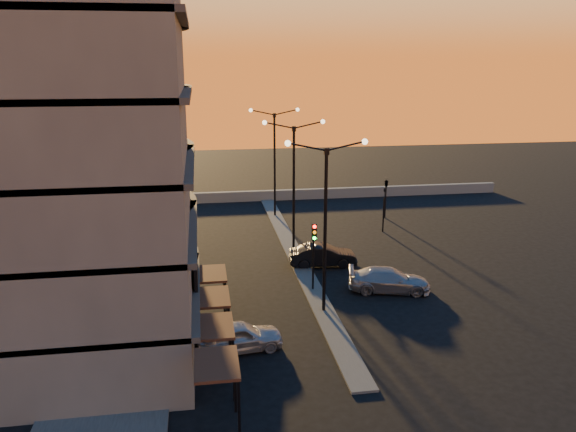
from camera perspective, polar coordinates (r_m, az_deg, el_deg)
The scene contains 14 objects.
ground at distance 31.41m, azimuth 3.64°, elevation -9.68°, with size 120.00×120.00×0.00m, color black.
sidewalk_west at distance 34.63m, azimuth -15.26°, elevation -7.65°, with size 5.00×40.00×0.12m, color #474644.
median at distance 40.49m, azimuth 0.57°, elevation -3.67°, with size 1.20×36.00×0.12m, color #474644.
parapet at distance 55.86m, azimuth -0.13°, elevation 2.18°, with size 44.00×0.50×1.00m, color slate.
building at distance 28.81m, azimuth -24.83°, elevation 11.25°, with size 14.35×17.08×25.00m.
streetlamp_near at distance 29.48m, azimuth 3.82°, elevation 0.21°, with size 4.32×0.32×9.51m.
streetlamp_mid at distance 39.03m, azimuth 0.59°, elevation 4.02°, with size 4.32×0.32×9.51m.
streetlamp_far at distance 48.76m, azimuth -1.37°, elevation 6.32°, with size 4.32×0.32×9.51m.
traffic_light_main at distance 32.95m, azimuth 2.64°, elevation -3.03°, with size 0.28×0.44×4.25m.
signal_east_a at distance 45.57m, azimuth 9.70°, elevation 0.74°, with size 0.13×0.16×3.60m.
signal_east_b at distance 49.47m, azimuth 9.95°, elevation 3.28°, with size 0.42×1.99×3.60m.
car_hatchback at distance 27.33m, azimuth -5.04°, elevation -12.08°, with size 1.69×4.20×1.43m, color #AAABB2.
car_sedan at distance 37.84m, azimuth 3.55°, elevation -4.01°, with size 1.56×4.47×1.47m, color black.
car_wagon at distance 34.28m, azimuth 10.24°, elevation -6.41°, with size 1.98×4.87×1.41m, color #95989C.
Camera 1 is at (-6.37, -27.72, 13.32)m, focal length 35.00 mm.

